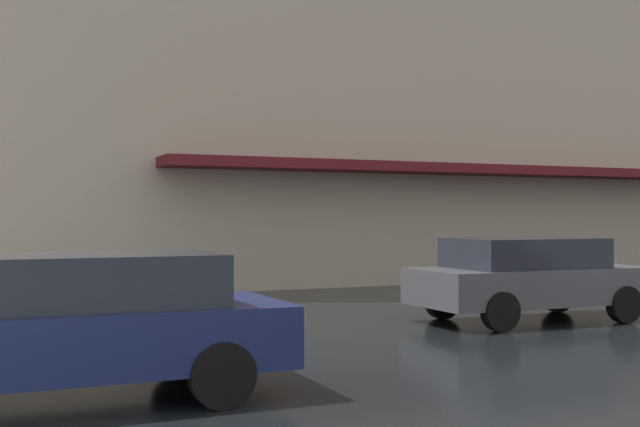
# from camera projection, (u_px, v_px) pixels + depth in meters

# --- Properties ---
(car_navy) EXTENTS (1.85, 4.10, 1.41)m
(car_navy) POSITION_uv_depth(u_px,v_px,m) (76.00, 323.00, 7.55)
(car_navy) COLOR navy
(car_navy) RESTS_ON ground_plane
(car_dark_grey) EXTENTS (1.85, 4.10, 1.41)m
(car_dark_grey) POSITION_uv_depth(u_px,v_px,m) (529.00, 276.00, 13.39)
(car_dark_grey) COLOR #4C4C51
(car_dark_grey) RESTS_ON ground_plane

